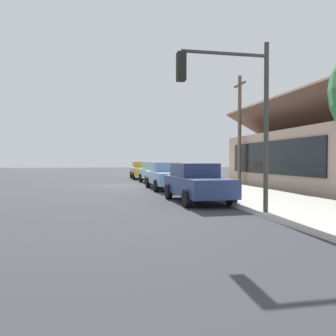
{
  "coord_description": "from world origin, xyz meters",
  "views": [
    {
      "loc": [
        23.07,
        -1.28,
        1.72
      ],
      "look_at": [
        0.99,
        3.13,
        1.21
      ],
      "focal_mm": 36.92,
      "sensor_mm": 36.0,
      "label": 1
    }
  ],
  "objects_px": {
    "traffic_light_main": "(233,99)",
    "fire_hydrant_red": "(215,185)",
    "car_seafoam": "(155,172)",
    "car_mustard": "(142,170)",
    "utility_pole_wooden": "(240,128)",
    "car_skyblue": "(166,175)",
    "car_navy": "(196,182)"
  },
  "relations": [
    {
      "from": "traffic_light_main",
      "to": "fire_hydrant_red",
      "type": "distance_m",
      "value": 7.23
    },
    {
      "from": "car_seafoam",
      "to": "car_mustard",
      "type": "bearing_deg",
      "value": 179.3
    },
    {
      "from": "car_mustard",
      "to": "car_seafoam",
      "type": "xyz_separation_m",
      "value": [
        6.45,
        0.17,
        -0.0
      ]
    },
    {
      "from": "car_seafoam",
      "to": "utility_pole_wooden",
      "type": "xyz_separation_m",
      "value": [
        3.35,
        5.35,
        3.11
      ]
    },
    {
      "from": "car_mustard",
      "to": "car_skyblue",
      "type": "relative_size",
      "value": 0.98
    },
    {
      "from": "car_skyblue",
      "to": "fire_hydrant_red",
      "type": "bearing_deg",
      "value": 19.96
    },
    {
      "from": "car_seafoam",
      "to": "utility_pole_wooden",
      "type": "relative_size",
      "value": 0.6
    },
    {
      "from": "car_mustard",
      "to": "utility_pole_wooden",
      "type": "relative_size",
      "value": 0.63
    },
    {
      "from": "car_skyblue",
      "to": "utility_pole_wooden",
      "type": "bearing_deg",
      "value": 110.73
    },
    {
      "from": "car_skyblue",
      "to": "car_navy",
      "type": "bearing_deg",
      "value": -0.38
    },
    {
      "from": "traffic_light_main",
      "to": "car_mustard",
      "type": "bearing_deg",
      "value": 179.65
    },
    {
      "from": "car_skyblue",
      "to": "traffic_light_main",
      "type": "distance_m",
      "value": 10.93
    },
    {
      "from": "car_mustard",
      "to": "car_seafoam",
      "type": "bearing_deg",
      "value": 2.62
    },
    {
      "from": "utility_pole_wooden",
      "to": "fire_hydrant_red",
      "type": "xyz_separation_m",
      "value": [
        6.43,
        -4.0,
        -3.43
      ]
    },
    {
      "from": "car_mustard",
      "to": "car_skyblue",
      "type": "bearing_deg",
      "value": 0.76
    },
    {
      "from": "car_mustard",
      "to": "car_navy",
      "type": "distance_m",
      "value": 18.46
    },
    {
      "from": "car_skyblue",
      "to": "car_navy",
      "type": "xyz_separation_m",
      "value": [
        6.45,
        0.04,
        -0.0
      ]
    },
    {
      "from": "utility_pole_wooden",
      "to": "traffic_light_main",
      "type": "bearing_deg",
      "value": -23.86
    },
    {
      "from": "car_mustard",
      "to": "traffic_light_main",
      "type": "distance_m",
      "value": 22.76
    },
    {
      "from": "car_mustard",
      "to": "car_navy",
      "type": "bearing_deg",
      "value": 1.02
    },
    {
      "from": "car_navy",
      "to": "utility_pole_wooden",
      "type": "xyz_separation_m",
      "value": [
        -8.66,
        5.56,
        3.11
      ]
    },
    {
      "from": "car_mustard",
      "to": "fire_hydrant_red",
      "type": "xyz_separation_m",
      "value": [
        16.24,
        1.52,
        -0.32
      ]
    },
    {
      "from": "traffic_light_main",
      "to": "fire_hydrant_red",
      "type": "height_order",
      "value": "traffic_light_main"
    },
    {
      "from": "car_navy",
      "to": "fire_hydrant_red",
      "type": "height_order",
      "value": "car_navy"
    },
    {
      "from": "car_skyblue",
      "to": "traffic_light_main",
      "type": "bearing_deg",
      "value": -1.09
    },
    {
      "from": "car_seafoam",
      "to": "traffic_light_main",
      "type": "xyz_separation_m",
      "value": [
        16.15,
        -0.31,
        2.68
      ]
    },
    {
      "from": "car_mustard",
      "to": "car_seafoam",
      "type": "height_order",
      "value": "same"
    },
    {
      "from": "utility_pole_wooden",
      "to": "car_navy",
      "type": "bearing_deg",
      "value": -32.69
    },
    {
      "from": "car_mustard",
      "to": "utility_pole_wooden",
      "type": "bearing_deg",
      "value": 30.52
    },
    {
      "from": "car_seafoam",
      "to": "car_skyblue",
      "type": "bearing_deg",
      "value": -4.71
    },
    {
      "from": "fire_hydrant_red",
      "to": "car_mustard",
      "type": "bearing_deg",
      "value": -174.64
    },
    {
      "from": "car_navy",
      "to": "fire_hydrant_red",
      "type": "xyz_separation_m",
      "value": [
        -2.23,
        1.56,
        -0.32
      ]
    }
  ]
}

